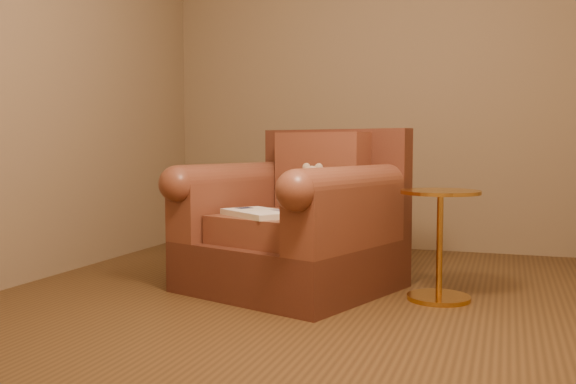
% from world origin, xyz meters
% --- Properties ---
extents(floor, '(4.00, 4.00, 0.00)m').
position_xyz_m(floor, '(0.00, 0.00, 0.00)').
color(floor, brown).
rests_on(floor, ground).
extents(armchair, '(1.36, 1.33, 0.97)m').
position_xyz_m(armchair, '(-0.35, 0.31, 0.38)').
color(armchair, '#50281A').
rests_on(armchair, floor).
extents(teddy_bear, '(0.22, 0.25, 0.30)m').
position_xyz_m(teddy_bear, '(-0.28, 0.38, 0.58)').
color(teddy_bear, tan).
rests_on(teddy_bear, armchair).
extents(guidebook, '(0.51, 0.47, 0.04)m').
position_xyz_m(guidebook, '(-0.48, 0.04, 0.48)').
color(guidebook, beige).
rests_on(guidebook, armchair).
extents(side_table, '(0.44, 0.44, 0.62)m').
position_xyz_m(side_table, '(0.51, 0.28, 0.33)').
color(side_table, gold).
rests_on(side_table, floor).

